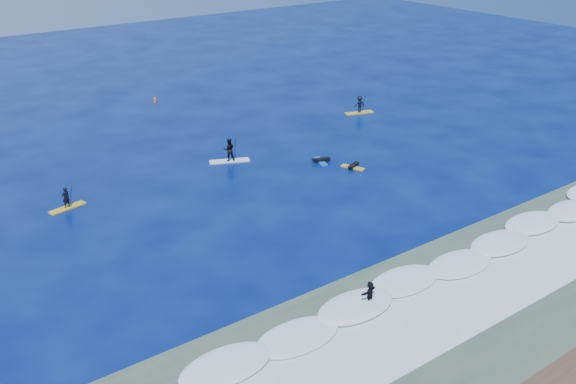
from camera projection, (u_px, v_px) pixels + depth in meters
ground at (333, 208)px, 45.38m from camera, size 160.00×160.00×0.00m
shallow_water at (497, 298)px, 35.08m from camera, size 90.00×13.00×0.01m
breaking_wave at (441, 267)px, 38.02m from camera, size 40.00×6.00×0.30m
whitewater at (482, 290)px, 35.81m from camera, size 34.00×5.00×0.02m
sup_paddler_left at (66, 201)px, 45.06m from camera, size 2.72×1.19×1.85m
sup_paddler_center at (229, 152)px, 53.13m from camera, size 3.37×2.12×2.33m
sup_paddler_right at (360, 106)px, 65.38m from camera, size 3.03×1.53×2.06m
prone_paddler_near at (353, 166)px, 52.11m from camera, size 1.51×2.01×0.41m
prone_paddler_far at (321, 160)px, 53.32m from camera, size 1.58×2.08×0.42m
wave_surfer at (370, 294)px, 34.01m from camera, size 1.96×0.90×1.37m
marker_buoy at (155, 100)px, 69.09m from camera, size 0.29×0.29×0.70m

